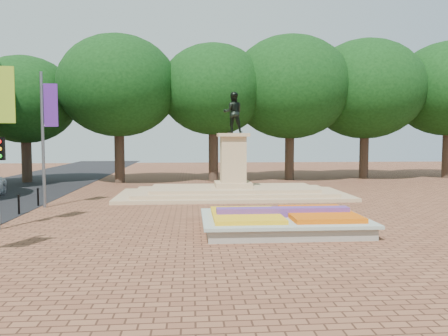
# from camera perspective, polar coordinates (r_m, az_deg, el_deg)

# --- Properties ---
(ground) EXTENTS (90.00, 90.00, 0.00)m
(ground) POSITION_cam_1_polar(r_m,az_deg,el_deg) (19.20, 3.47, -6.93)
(ground) COLOR brown
(ground) RESTS_ON ground
(flower_bed) EXTENTS (6.30, 4.30, 0.91)m
(flower_bed) POSITION_cam_1_polar(r_m,az_deg,el_deg) (17.37, 7.76, -6.86)
(flower_bed) COLOR gray
(flower_bed) RESTS_ON ground
(monument) EXTENTS (14.00, 6.00, 6.40)m
(monument) POSITION_cam_1_polar(r_m,az_deg,el_deg) (26.94, 1.18, -1.87)
(monument) COLOR tan
(monument) RESTS_ON ground
(tree_row_back) EXTENTS (44.80, 8.80, 10.43)m
(tree_row_back) POSITION_cam_1_polar(r_m,az_deg,el_deg) (37.13, 3.32, 8.68)
(tree_row_back) COLOR #35271C
(tree_row_back) RESTS_ON ground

